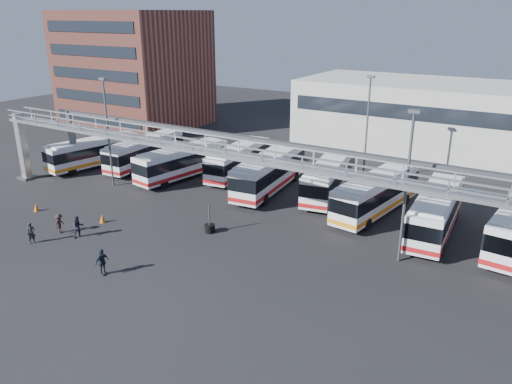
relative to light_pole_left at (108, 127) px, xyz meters
The scene contains 22 objects.
ground 18.78m from the light_pole_left, 26.57° to the right, with size 140.00×140.00×0.00m, color black.
gantry 16.14m from the light_pole_left, ahead, with size 51.40×5.15×7.10m.
apartment_building 28.52m from the light_pole_left, 129.29° to the left, with size 18.00×15.00×16.00m, color brown.
warehouse 41.07m from the light_pole_left, 46.97° to the left, with size 42.00×14.00×8.00m, color #9E9E99.
light_pole_left is the anchor object (origin of this frame).
light_pole_mid 28.02m from the light_pole_left, ahead, with size 0.70×0.35×10.21m.
light_pole_back 24.41m from the light_pole_left, 34.99° to the left, with size 0.70×0.35×10.21m.
bus_0 8.20m from the light_pole_left, 152.04° to the left, with size 4.24×10.43×3.09m.
bus_1 7.52m from the light_pole_left, 104.57° to the left, with size 2.91×10.51×3.16m.
bus_2 7.88m from the light_pole_left, 51.18° to the left, with size 4.10×10.80×3.20m.
bus_3 12.99m from the light_pole_left, 46.24° to the left, with size 3.47×10.38×3.09m.
bus_4 15.55m from the light_pole_left, 25.92° to the left, with size 3.81×11.60×3.46m.
bus_5 20.90m from the light_pole_left, 23.81° to the left, with size 4.25×10.93×3.24m.
bus_6 24.97m from the light_pole_left, 14.76° to the left, with size 4.04×11.11×3.30m.
bus_7 29.59m from the light_pole_left, ahead, with size 3.14×10.98×3.30m.
pedestrian_a 13.92m from the light_pole_left, 69.12° to the right, with size 0.58×0.38×1.58m, color black.
pedestrian_b 12.77m from the light_pole_left, 55.31° to the right, with size 0.82×0.64×1.69m, color #272331.
pedestrian_c 12.10m from the light_pole_left, 63.80° to the right, with size 0.98×0.57×1.52m, color black.
pedestrian_d 18.49m from the light_pole_left, 45.34° to the right, with size 1.04×0.43×1.77m, color #1A2430.
cone_left 9.73m from the light_pole_left, 93.78° to the right, with size 0.42×0.42×0.67m, color orange.
cone_right 10.62m from the light_pole_left, 48.56° to the right, with size 0.44×0.44×0.70m, color orange.
tire_stack 15.87m from the light_pole_left, 15.13° to the right, with size 0.79×0.79×2.26m.
Camera 1 is at (19.53, -23.50, 15.72)m, focal length 35.00 mm.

